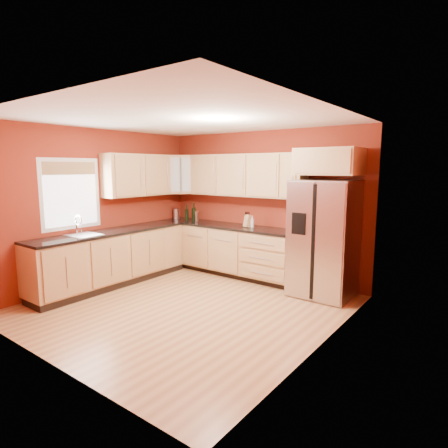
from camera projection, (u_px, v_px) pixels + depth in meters
The scene contains 23 objects.
floor at pixel (187, 306), 5.35m from camera, with size 4.00×4.00×0.00m, color #AB7042.
ceiling at pixel (184, 119), 4.96m from camera, with size 4.00×4.00×0.00m, color white.
wall_back at pixel (261, 205), 6.73m from camera, with size 4.00×0.04×2.60m, color maroon.
wall_front at pixel (42, 238), 3.57m from camera, with size 4.00×0.04×2.60m, color maroon.
wall_left at pixel (99, 207), 6.34m from camera, with size 0.04×4.00×2.60m, color maroon.
wall_right at pixel (324, 231), 3.96m from camera, with size 0.04×4.00×2.60m, color maroon.
base_cabinets_back at pixel (227, 250), 6.95m from camera, with size 2.90×0.60×0.88m, color #AA8052.
base_cabinets_left at pixel (112, 259), 6.29m from camera, with size 0.60×2.80×0.88m, color #AA8052.
countertop_back at pixel (226, 226), 6.87m from camera, with size 2.90×0.62×0.04m, color black.
countertop_left at pixel (111, 232), 6.22m from camera, with size 0.62×2.80×0.04m, color black.
upper_cabinets_back at pixel (245, 175), 6.67m from camera, with size 2.30×0.33×0.75m, color #AA8052.
upper_cabinets_left at pixel (137, 175), 6.74m from camera, with size 0.33×1.35×0.75m, color #AA8052.
corner_upper_cabinet at pixel (180, 174), 7.39m from camera, with size 0.62×0.33×0.75m, color #AA8052.
over_fridge_cabinet at pixel (329, 162), 5.58m from camera, with size 0.92×0.60×0.40m, color #AA8052.
refrigerator at pixel (324, 239), 5.69m from camera, with size 0.90×0.75×1.78m, color silver.
window at pixel (71, 194), 5.90m from camera, with size 0.03×0.90×1.00m, color white.
sink_faucet at pixel (83, 226), 5.80m from camera, with size 0.50×0.42×0.30m, color silver, non-canonical shape.
canister_left at pixel (176, 214), 7.65m from camera, with size 0.13×0.13×0.21m, color silver.
canister_right at pixel (195, 216), 7.35m from camera, with size 0.12×0.12×0.19m, color silver.
wine_bottle_a at pixel (194, 212), 7.30m from camera, with size 0.08×0.08×0.36m, color black, non-canonical shape.
wine_bottle_b at pixel (187, 213), 7.38m from camera, with size 0.07×0.07×0.32m, color black, non-canonical shape.
knife_block at pixel (248, 221), 6.58m from camera, with size 0.11×0.10×0.22m, color tan.
soap_dispenser at pixel (252, 222), 6.56m from camera, with size 0.06×0.06×0.18m, color white.
Camera 1 is at (3.50, -3.76, 1.96)m, focal length 30.00 mm.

